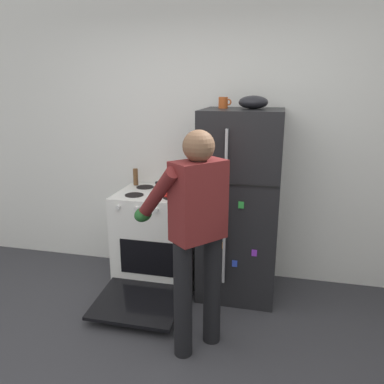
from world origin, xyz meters
TOP-DOWN VIEW (x-y plane):
  - kitchen_wall_back at (0.00, 1.95)m, footprint 6.00×0.10m
  - refrigerator at (0.36, 1.57)m, footprint 0.68×0.72m
  - stove_range at (-0.41, 1.55)m, footprint 0.76×1.22m
  - person_cook at (0.14, 0.69)m, footprint 0.69×0.71m
  - red_pot at (-0.25, 1.52)m, footprint 0.33×0.23m
  - coffee_mug at (0.18, 1.62)m, footprint 0.11×0.08m
  - pepper_mill at (-0.71, 1.77)m, footprint 0.05×0.05m
  - mixing_bowl at (0.44, 1.57)m, footprint 0.24×0.24m

SIDE VIEW (x-z plane):
  - stove_range at x=-0.41m, z-range -0.01..0.90m
  - refrigerator at x=0.36m, z-range 0.00..1.68m
  - person_cook at x=0.14m, z-range 0.16..1.76m
  - red_pot at x=-0.25m, z-range 0.91..1.03m
  - pepper_mill at x=-0.71m, z-range 0.91..1.07m
  - kitchen_wall_back at x=0.00m, z-range 0.00..2.70m
  - coffee_mug at x=0.18m, z-range 1.68..1.78m
  - mixing_bowl at x=0.44m, z-range 1.68..1.79m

